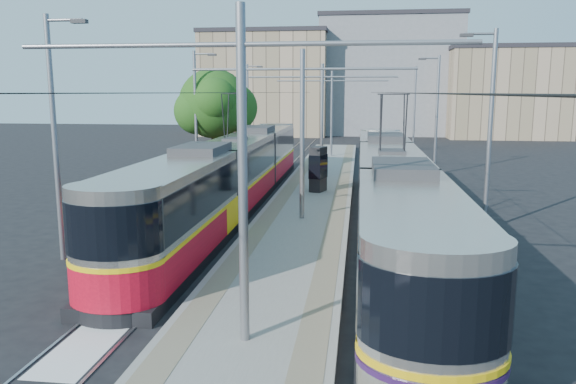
# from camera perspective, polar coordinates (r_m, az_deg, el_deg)

# --- Properties ---
(ground) EXTENTS (160.00, 160.00, 0.00)m
(ground) POSITION_cam_1_polar(r_m,az_deg,el_deg) (16.35, -1.51, -9.83)
(ground) COLOR black
(ground) RESTS_ON ground
(platform) EXTENTS (4.00, 50.00, 0.30)m
(platform) POSITION_cam_1_polar(r_m,az_deg,el_deg) (32.72, 3.03, 0.55)
(platform) COLOR gray
(platform) RESTS_ON ground
(tactile_strip_left) EXTENTS (0.70, 50.00, 0.01)m
(tactile_strip_left) POSITION_cam_1_polar(r_m,az_deg,el_deg) (32.83, 0.51, 0.87)
(tactile_strip_left) COLOR gray
(tactile_strip_left) RESTS_ON platform
(tactile_strip_right) EXTENTS (0.70, 50.00, 0.01)m
(tactile_strip_right) POSITION_cam_1_polar(r_m,az_deg,el_deg) (32.62, 5.58, 0.77)
(tactile_strip_right) COLOR gray
(tactile_strip_right) RESTS_ON platform
(rails) EXTENTS (8.71, 70.00, 0.03)m
(rails) POSITION_cam_1_polar(r_m,az_deg,el_deg) (32.74, 3.03, 0.32)
(rails) COLOR gray
(rails) RESTS_ON ground
(track_arrow) EXTENTS (1.20, 5.00, 0.01)m
(track_arrow) POSITION_cam_1_polar(r_m,az_deg,el_deg) (14.66, -17.81, -12.71)
(track_arrow) COLOR silver
(track_arrow) RESTS_ON ground
(tram_left) EXTENTS (2.43, 29.37, 5.50)m
(tram_left) POSITION_cam_1_polar(r_m,az_deg,el_deg) (27.49, -5.33, 1.98)
(tram_left) COLOR black
(tram_left) RESTS_ON ground
(tram_right) EXTENTS (2.43, 27.85, 5.50)m
(tram_right) POSITION_cam_1_polar(r_m,az_deg,el_deg) (22.03, 10.38, 0.23)
(tram_right) COLOR black
(tram_right) RESTS_ON ground
(catenary) EXTENTS (9.20, 70.00, 7.00)m
(catenary) POSITION_cam_1_polar(r_m,az_deg,el_deg) (29.45, 2.69, 8.05)
(catenary) COLOR gray
(catenary) RESTS_ON platform
(street_lamps) EXTENTS (15.18, 38.22, 8.00)m
(street_lamps) POSITION_cam_1_polar(r_m,az_deg,el_deg) (36.29, 3.57, 7.89)
(street_lamps) COLOR gray
(street_lamps) RESTS_ON ground
(shelter) EXTENTS (0.98, 1.24, 2.40)m
(shelter) POSITION_cam_1_polar(r_m,az_deg,el_deg) (30.14, 3.08, 2.44)
(shelter) COLOR black
(shelter) RESTS_ON platform
(tree) EXTENTS (4.86, 4.50, 7.07)m
(tree) POSITION_cam_1_polar(r_m,az_deg,el_deg) (36.42, -7.03, 8.78)
(tree) COLOR #382314
(tree) RESTS_ON ground
(building_left) EXTENTS (16.32, 12.24, 13.37)m
(building_left) POSITION_cam_1_polar(r_m,az_deg,el_deg) (76.20, -2.09, 10.94)
(building_left) COLOR tan
(building_left) RESTS_ON ground
(building_centre) EXTENTS (18.36, 14.28, 15.48)m
(building_centre) POSITION_cam_1_polar(r_m,az_deg,el_deg) (79.30, 10.11, 11.53)
(building_centre) COLOR gray
(building_centre) RESTS_ON ground
(building_right) EXTENTS (14.28, 10.20, 11.09)m
(building_right) POSITION_cam_1_polar(r_m,az_deg,el_deg) (75.28, 21.13, 9.42)
(building_right) COLOR tan
(building_right) RESTS_ON ground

